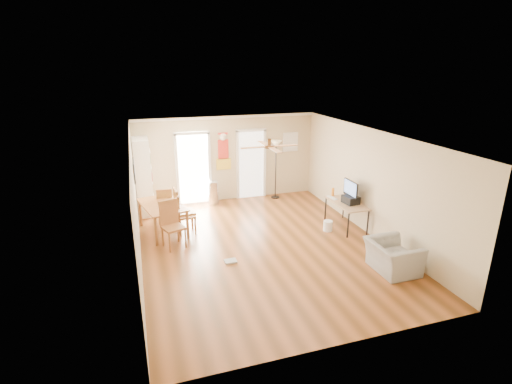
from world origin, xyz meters
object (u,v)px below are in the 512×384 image
object	(u,v)px
dining_table	(163,218)
dining_chair_right_b	(186,214)
dining_chair_far	(165,205)
trash_can	(213,193)
armchair	(392,257)
dining_chair_right_a	(185,210)
torchiere_lamp	(276,170)
bookshelf	(143,176)
printer	(351,200)
dining_chair_near	(173,225)
wastebasket_a	(328,226)
computer_desk	(346,215)

from	to	relation	value
dining_table	dining_chair_right_b	xyz separation A→B (m)	(0.55, -0.22, 0.14)
dining_table	dining_chair_far	bearing A→B (deg)	80.13
trash_can	armchair	bearing A→B (deg)	-61.80
dining_chair_right_a	dining_chair_far	world-z (taller)	dining_chair_right_a
torchiere_lamp	dining_chair_right_b	bearing A→B (deg)	-148.97
torchiere_lamp	dining_chair_far	bearing A→B (deg)	-164.33
bookshelf	dining_table	world-z (taller)	bookshelf
torchiere_lamp	printer	xyz separation A→B (m)	(1.00, -2.80, -0.14)
dining_chair_near	torchiere_lamp	xyz separation A→B (m)	(3.44, 2.56, 0.37)
wastebasket_a	printer	bearing A→B (deg)	0.73
dining_chair_near	bookshelf	bearing A→B (deg)	83.17
dining_chair_near	trash_can	distance (m)	2.96
dining_chair_near	computer_desk	xyz separation A→B (m)	(4.37, -0.18, -0.21)
armchair	dining_chair_right_a	bearing A→B (deg)	48.40
dining_chair_right_a	wastebasket_a	distance (m)	3.65
dining_chair_near	dining_table	bearing A→B (deg)	80.90
armchair	dining_chair_far	bearing A→B (deg)	46.06
dining_table	dining_chair_near	bearing A→B (deg)	-80.21
dining_chair_right_a	wastebasket_a	xyz separation A→B (m)	(3.44, -1.13, -0.43)
dining_chair_right_b	armchair	bearing A→B (deg)	-132.59
dining_table	computer_desk	size ratio (longest dim) A/B	1.18
dining_chair_right_b	dining_chair_far	size ratio (longest dim) A/B	1.06
bookshelf	torchiere_lamp	bearing A→B (deg)	6.43
torchiere_lamp	printer	world-z (taller)	torchiere_lamp
dining_table	dining_chair_right_b	world-z (taller)	dining_chair_right_b
bookshelf	printer	distance (m)	5.67
dining_chair_near	torchiere_lamp	world-z (taller)	torchiere_lamp
armchair	torchiere_lamp	bearing A→B (deg)	7.82
dining_chair_right_b	dining_chair_near	xyz separation A→B (m)	(-0.39, -0.72, 0.03)
torchiere_lamp	dining_chair_right_a	bearing A→B (deg)	-151.10
dining_chair_far	armchair	xyz separation A→B (m)	(4.19, -4.03, -0.17)
armchair	printer	bearing A→B (deg)	-7.84
dining_chair_far	wastebasket_a	world-z (taller)	dining_chair_far
dining_table	dining_chair_right_b	bearing A→B (deg)	-22.10
printer	computer_desk	bearing A→B (deg)	126.93
dining_table	trash_can	distance (m)	2.29
bookshelf	dining_chair_near	distance (m)	2.58
bookshelf	dining_chair_right_a	size ratio (longest dim) A/B	1.91
dining_chair_right_b	dining_chair_right_a	bearing A→B (deg)	-2.40
bookshelf	wastebasket_a	world-z (taller)	bookshelf
dining_chair_right_a	dining_chair_far	size ratio (longest dim) A/B	1.15
torchiere_lamp	wastebasket_a	bearing A→B (deg)	-82.11
bookshelf	dining_chair_near	xyz separation A→B (m)	(0.53, -2.47, -0.52)
dining_chair_far	torchiere_lamp	xyz separation A→B (m)	(3.49, 0.98, 0.43)
dining_table	printer	xyz separation A→B (m)	(4.60, -1.19, 0.40)
dining_chair_right_a	dining_chair_far	bearing A→B (deg)	27.88
dining_chair_right_a	wastebasket_a	bearing A→B (deg)	-112.13
dining_table	torchiere_lamp	bearing A→B (deg)	24.13
dining_chair_right_a	dining_chair_right_b	xyz separation A→B (m)	(0.00, -0.15, -0.05)
dining_chair_right_a	torchiere_lamp	bearing A→B (deg)	-65.13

